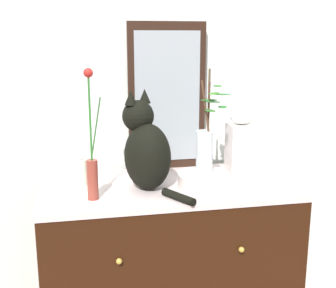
{
  "coord_description": "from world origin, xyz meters",
  "views": [
    {
      "loc": [
        -0.36,
        -1.83,
        1.54
      ],
      "look_at": [
        0.0,
        0.0,
        1.1
      ],
      "focal_mm": 47.56,
      "sensor_mm": 36.0,
      "label": 1
    }
  ],
  "objects_px": {
    "sideboard": "(168,278)",
    "cat_sitting": "(146,149)",
    "vase_glass_clear": "(206,145)",
    "jar_lidded_porcelain": "(240,145)",
    "mirror_leaning": "(167,97)",
    "vase_slim_green": "(92,163)",
    "candle_pillar": "(82,173)",
    "bowl_porcelain": "(204,180)"
  },
  "relations": [
    {
      "from": "vase_glass_clear",
      "to": "bowl_porcelain",
      "type": "bearing_deg",
      "value": 145.24
    },
    {
      "from": "sideboard",
      "to": "mirror_leaning",
      "type": "distance_m",
      "value": 0.85
    },
    {
      "from": "vase_slim_green",
      "to": "jar_lidded_porcelain",
      "type": "relative_size",
      "value": 1.56
    },
    {
      "from": "mirror_leaning",
      "to": "vase_slim_green",
      "type": "xyz_separation_m",
      "value": [
        -0.37,
        -0.38,
        -0.2
      ]
    },
    {
      "from": "vase_slim_green",
      "to": "mirror_leaning",
      "type": "bearing_deg",
      "value": 45.39
    },
    {
      "from": "sideboard",
      "to": "bowl_porcelain",
      "type": "bearing_deg",
      "value": -26.05
    },
    {
      "from": "mirror_leaning",
      "to": "candle_pillar",
      "type": "height_order",
      "value": "mirror_leaning"
    },
    {
      "from": "sideboard",
      "to": "cat_sitting",
      "type": "bearing_deg",
      "value": -157.96
    },
    {
      "from": "cat_sitting",
      "to": "vase_slim_green",
      "type": "distance_m",
      "value": 0.24
    },
    {
      "from": "vase_glass_clear",
      "to": "jar_lidded_porcelain",
      "type": "xyz_separation_m",
      "value": [
        0.2,
        0.12,
        -0.04
      ]
    },
    {
      "from": "vase_slim_green",
      "to": "bowl_porcelain",
      "type": "xyz_separation_m",
      "value": [
        0.47,
        0.06,
        -0.12
      ]
    },
    {
      "from": "sideboard",
      "to": "vase_slim_green",
      "type": "xyz_separation_m",
      "value": [
        -0.33,
        -0.13,
        0.61
      ]
    },
    {
      "from": "cat_sitting",
      "to": "candle_pillar",
      "type": "distance_m",
      "value": 0.31
    },
    {
      "from": "sideboard",
      "to": "cat_sitting",
      "type": "height_order",
      "value": "cat_sitting"
    },
    {
      "from": "mirror_leaning",
      "to": "jar_lidded_porcelain",
      "type": "bearing_deg",
      "value": -34.0
    },
    {
      "from": "vase_slim_green",
      "to": "jar_lidded_porcelain",
      "type": "bearing_deg",
      "value": 14.47
    },
    {
      "from": "cat_sitting",
      "to": "vase_slim_green",
      "type": "xyz_separation_m",
      "value": [
        -0.23,
        -0.09,
        -0.03
      ]
    },
    {
      "from": "bowl_porcelain",
      "to": "vase_glass_clear",
      "type": "height_order",
      "value": "vase_glass_clear"
    },
    {
      "from": "bowl_porcelain",
      "to": "jar_lidded_porcelain",
      "type": "distance_m",
      "value": 0.26
    },
    {
      "from": "vase_slim_green",
      "to": "bowl_porcelain",
      "type": "bearing_deg",
      "value": 7.04
    },
    {
      "from": "mirror_leaning",
      "to": "vase_slim_green",
      "type": "relative_size",
      "value": 1.36
    },
    {
      "from": "vase_slim_green",
      "to": "vase_glass_clear",
      "type": "height_order",
      "value": "vase_slim_green"
    },
    {
      "from": "sideboard",
      "to": "candle_pillar",
      "type": "height_order",
      "value": "candle_pillar"
    },
    {
      "from": "sideboard",
      "to": "mirror_leaning",
      "type": "height_order",
      "value": "mirror_leaning"
    },
    {
      "from": "jar_lidded_porcelain",
      "to": "sideboard",
      "type": "bearing_deg",
      "value": -172.39
    },
    {
      "from": "vase_glass_clear",
      "to": "jar_lidded_porcelain",
      "type": "distance_m",
      "value": 0.24
    },
    {
      "from": "bowl_porcelain",
      "to": "vase_glass_clear",
      "type": "xyz_separation_m",
      "value": [
        0.0,
        -0.0,
        0.16
      ]
    },
    {
      "from": "mirror_leaning",
      "to": "bowl_porcelain",
      "type": "bearing_deg",
      "value": -72.96
    },
    {
      "from": "cat_sitting",
      "to": "vase_slim_green",
      "type": "height_order",
      "value": "vase_slim_green"
    },
    {
      "from": "mirror_leaning",
      "to": "bowl_porcelain",
      "type": "height_order",
      "value": "mirror_leaning"
    },
    {
      "from": "cat_sitting",
      "to": "vase_slim_green",
      "type": "relative_size",
      "value": 0.81
    },
    {
      "from": "mirror_leaning",
      "to": "jar_lidded_porcelain",
      "type": "xyz_separation_m",
      "value": [
        0.3,
        -0.2,
        -0.2
      ]
    },
    {
      "from": "vase_slim_green",
      "to": "jar_lidded_porcelain",
      "type": "height_order",
      "value": "vase_slim_green"
    },
    {
      "from": "cat_sitting",
      "to": "vase_slim_green",
      "type": "bearing_deg",
      "value": -159.04
    },
    {
      "from": "mirror_leaning",
      "to": "jar_lidded_porcelain",
      "type": "height_order",
      "value": "mirror_leaning"
    },
    {
      "from": "vase_slim_green",
      "to": "candle_pillar",
      "type": "relative_size",
      "value": 4.08
    },
    {
      "from": "vase_glass_clear",
      "to": "jar_lidded_porcelain",
      "type": "bearing_deg",
      "value": 30.72
    },
    {
      "from": "bowl_porcelain",
      "to": "vase_glass_clear",
      "type": "distance_m",
      "value": 0.16
    },
    {
      "from": "sideboard",
      "to": "jar_lidded_porcelain",
      "type": "relative_size",
      "value": 3.36
    },
    {
      "from": "mirror_leaning",
      "to": "jar_lidded_porcelain",
      "type": "relative_size",
      "value": 2.11
    },
    {
      "from": "cat_sitting",
      "to": "bowl_porcelain",
      "type": "height_order",
      "value": "cat_sitting"
    },
    {
      "from": "sideboard",
      "to": "vase_slim_green",
      "type": "bearing_deg",
      "value": -158.7
    }
  ]
}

